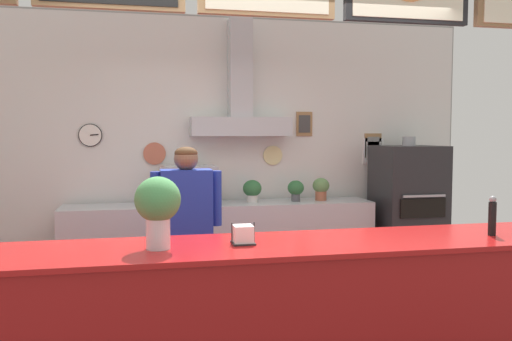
{
  "coord_description": "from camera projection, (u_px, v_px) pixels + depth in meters",
  "views": [
    {
      "loc": [
        -0.78,
        -3.41,
        1.67
      ],
      "look_at": [
        0.1,
        0.72,
        1.37
      ],
      "focal_mm": 37.46,
      "sensor_mm": 36.0,
      "label": 1
    }
  ],
  "objects": [
    {
      "name": "back_prep_counter",
      "position": [
        221.0,
        248.0,
        5.58
      ],
      "size": [
        3.21,
        0.53,
        0.94
      ],
      "color": "#B7BABF",
      "rests_on": "ground_plane"
    },
    {
      "name": "potted_oregano",
      "position": [
        252.0,
        190.0,
        5.63
      ],
      "size": [
        0.2,
        0.2,
        0.24
      ],
      "color": "beige",
      "rests_on": "back_prep_counter"
    },
    {
      "name": "napkin_holder",
      "position": [
        243.0,
        235.0,
        3.13
      ],
      "size": [
        0.14,
        0.13,
        0.13
      ],
      "color": "#262628",
      "rests_on": "service_counter"
    },
    {
      "name": "basil_vase",
      "position": [
        158.0,
        207.0,
        2.98
      ],
      "size": [
        0.26,
        0.26,
        0.41
      ],
      "color": "silver",
      "rests_on": "service_counter"
    },
    {
      "name": "pepper_grinder",
      "position": [
        492.0,
        216.0,
        3.38
      ],
      "size": [
        0.05,
        0.05,
        0.25
      ],
      "color": "black",
      "rests_on": "service_counter"
    },
    {
      "name": "potted_sage",
      "position": [
        296.0,
        189.0,
        5.7
      ],
      "size": [
        0.18,
        0.18,
        0.22
      ],
      "color": "#4C4C51",
      "rests_on": "back_prep_counter"
    },
    {
      "name": "potted_thyme",
      "position": [
        321.0,
        188.0,
        5.78
      ],
      "size": [
        0.18,
        0.18,
        0.24
      ],
      "color": "#9E563D",
      "rests_on": "back_prep_counter"
    },
    {
      "name": "back_wall_assembly",
      "position": [
        217.0,
        144.0,
        5.76
      ],
      "size": [
        5.73,
        2.68,
        2.93
      ],
      "color": "gray",
      "rests_on": "ground_plane"
    },
    {
      "name": "shop_worker",
      "position": [
        187.0,
        236.0,
        4.27
      ],
      "size": [
        0.56,
        0.23,
        1.56
      ],
      "rotation": [
        0.0,
        0.0,
        3.13
      ],
      "color": "#232328",
      "rests_on": "ground_plane"
    },
    {
      "name": "espresso_machine",
      "position": [
        188.0,
        186.0,
        5.44
      ],
      "size": [
        0.57,
        0.53,
        0.39
      ],
      "color": "#A3A5AD",
      "rests_on": "back_prep_counter"
    },
    {
      "name": "pizza_oven",
      "position": [
        407.0,
        215.0,
        5.87
      ],
      "size": [
        0.68,
        0.68,
        1.63
      ],
      "color": "#232326",
      "rests_on": "ground_plane"
    },
    {
      "name": "service_counter",
      "position": [
        277.0,
        327.0,
        3.2
      ],
      "size": [
        5.05,
        0.72,
        1.02
      ],
      "color": "maroon",
      "rests_on": "ground_plane"
    }
  ]
}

